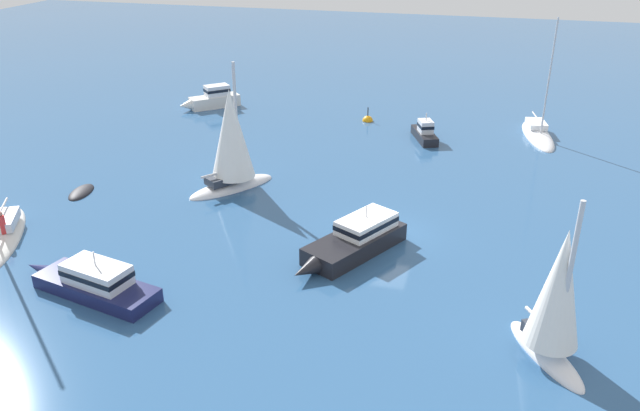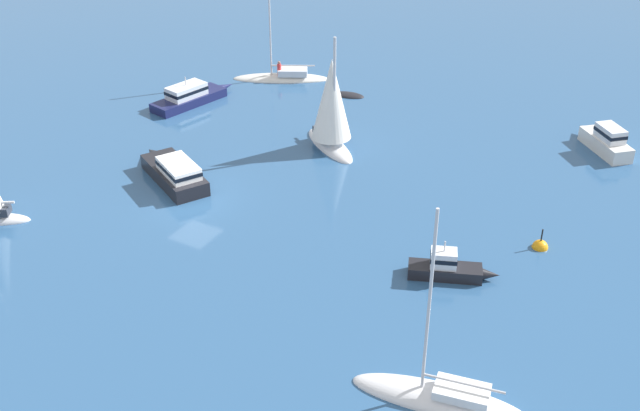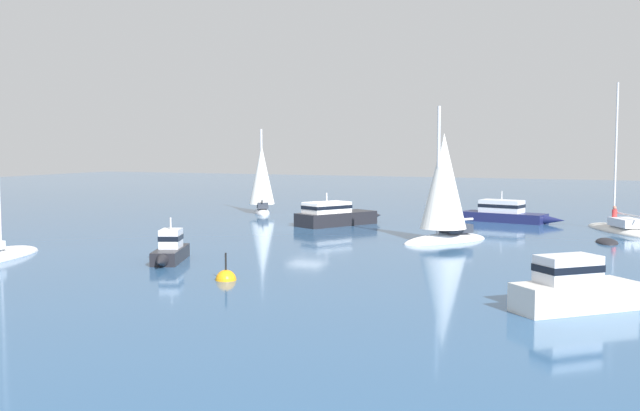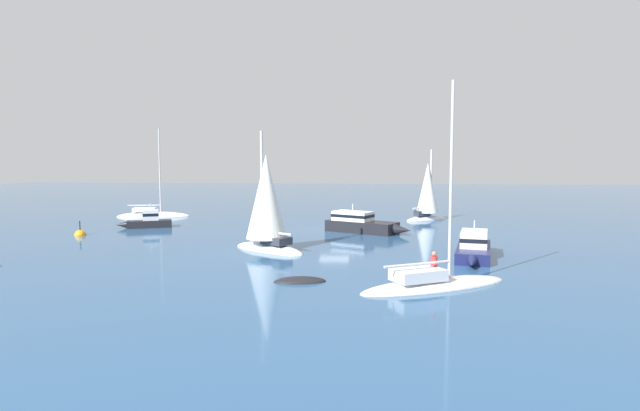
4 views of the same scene
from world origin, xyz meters
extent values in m
plane|color=#2D5684|center=(0.00, 0.00, 0.00)|extent=(160.00, 160.00, 0.00)
ellipsoid|color=white|center=(-19.14, 8.39, 0.00)|extent=(7.60, 3.14, 1.06)
cube|color=white|center=(-20.01, 8.23, 0.73)|extent=(2.41, 1.67, 0.41)
cylinder|color=silver|center=(-18.41, 8.52, 4.76)|extent=(0.13, 0.13, 8.46)
cylinder|color=silver|center=(-20.05, 8.22, 1.19)|extent=(3.29, 0.70, 0.11)
cube|color=#191E4C|center=(9.25, -11.59, 0.33)|extent=(3.19, 6.30, 0.67)
cone|color=#191E4C|center=(8.45, -15.21, 0.33)|extent=(0.97, 1.61, 0.67)
cube|color=silver|center=(9.28, -11.42, 1.12)|extent=(2.16, 3.25, 0.91)
cube|color=black|center=(9.28, -11.42, 1.17)|extent=(2.21, 3.30, 0.24)
cylinder|color=silver|center=(9.28, -11.42, 1.90)|extent=(0.08, 0.08, 0.66)
ellipsoid|color=black|center=(-0.53, -19.05, 0.00)|extent=(2.75, 1.65, 0.50)
cube|color=black|center=(-16.11, 0.07, 0.32)|extent=(3.89, 2.48, 0.64)
cone|color=black|center=(-18.21, -0.78, 0.32)|extent=(1.10, 0.94, 0.64)
cube|color=silver|center=(-15.99, 0.12, 1.09)|extent=(1.56, 1.36, 0.91)
cube|color=black|center=(-15.99, 0.12, 1.14)|extent=(1.62, 1.41, 0.24)
cylinder|color=silver|center=(-15.99, 0.12, 1.83)|extent=(0.08, 0.08, 0.56)
cube|color=silver|center=(-20.09, -18.80, 0.49)|extent=(4.06, 4.15, 0.98)
cone|color=silver|center=(-18.27, -20.71, 0.49)|extent=(1.45, 1.45, 0.98)
cube|color=silver|center=(-20.28, -18.60, 1.44)|extent=(2.28, 2.31, 0.93)
cube|color=black|center=(-20.28, -18.60, 1.49)|extent=(2.34, 2.37, 0.24)
ellipsoid|color=silver|center=(5.94, -19.54, 0.00)|extent=(7.93, 5.56, 0.80)
cube|color=silver|center=(5.10, -19.99, 0.66)|extent=(2.77, 2.39, 0.52)
cylinder|color=silver|center=(6.63, -19.16, 5.01)|extent=(0.14, 0.14, 9.23)
cylinder|color=silver|center=(5.07, -20.01, 1.17)|extent=(3.18, 1.79, 0.12)
cylinder|color=red|center=(5.91, -19.22, 0.90)|extent=(0.32, 0.32, 1.00)
sphere|color=#A86F5D|center=(5.91, -19.22, 1.52)|extent=(0.24, 0.24, 0.24)
cube|color=black|center=(2.31, -1.23, 0.45)|extent=(6.12, 4.65, 0.91)
cone|color=black|center=(5.45, -2.91, 0.45)|extent=(1.70, 1.49, 0.91)
cube|color=white|center=(1.56, -0.82, 1.29)|extent=(3.56, 3.00, 0.75)
cube|color=black|center=(1.56, -0.82, 1.32)|extent=(3.61, 3.05, 0.24)
cylinder|color=silver|center=(1.56, -0.82, 1.98)|extent=(0.08, 0.08, 0.63)
ellipsoid|color=white|center=(-3.68, -10.41, 0.00)|extent=(5.82, 4.87, 0.99)
cube|color=#2D333D|center=(-3.10, -10.82, 0.73)|extent=(2.15, 2.02, 0.48)
cylinder|color=silver|center=(-4.16, -10.06, 4.14)|extent=(0.19, 0.19, 7.30)
cylinder|color=silver|center=(-3.07, -10.84, 1.22)|extent=(2.25, 1.68, 0.15)
cone|color=white|center=(-3.83, -10.29, 3.53)|extent=(3.72, 3.72, 5.48)
sphere|color=orange|center=(-19.60, -4.98, 0.00)|extent=(0.87, 0.87, 0.87)
cylinder|color=black|center=(-19.60, -4.98, 0.79)|extent=(0.08, 0.08, 0.71)
camera|label=1|loc=(30.12, 4.55, 15.76)|focal=35.76mm
camera|label=2|loc=(-26.38, 31.08, 22.80)|focal=43.23mm
camera|label=3|loc=(-47.11, -20.82, 5.66)|focal=43.07mm
camera|label=4|loc=(2.72, -44.71, 6.07)|focal=30.14mm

